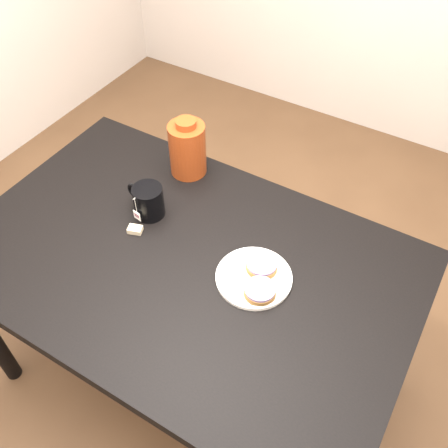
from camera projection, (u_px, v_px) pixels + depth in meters
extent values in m
plane|color=brown|center=(195.00, 372.00, 2.08)|extent=(4.00, 4.00, 0.00)
cube|color=black|center=(184.00, 263.00, 1.54)|extent=(1.40, 0.90, 0.04)
cylinder|color=black|center=(121.00, 200.00, 2.27)|extent=(0.06, 0.06, 0.71)
cylinder|color=black|center=(395.00, 325.00, 1.82)|extent=(0.06, 0.06, 0.71)
cylinder|color=white|center=(254.00, 278.00, 1.47)|extent=(0.23, 0.23, 0.01)
torus|color=white|center=(254.00, 276.00, 1.47)|extent=(0.22, 0.22, 0.01)
cylinder|color=brown|center=(262.00, 266.00, 1.48)|extent=(0.13, 0.13, 0.02)
cylinder|color=#8F78A2|center=(262.00, 263.00, 1.47)|extent=(0.13, 0.13, 0.01)
cylinder|color=brown|center=(260.00, 292.00, 1.42)|extent=(0.11, 0.11, 0.02)
cylinder|color=#8F78A2|center=(260.00, 289.00, 1.41)|extent=(0.10, 0.10, 0.01)
cylinder|color=black|center=(149.00, 201.00, 1.62)|extent=(0.11, 0.11, 0.11)
cylinder|color=black|center=(147.00, 191.00, 1.59)|extent=(0.09, 0.09, 0.00)
torus|color=black|center=(134.00, 191.00, 1.65)|extent=(0.06, 0.02, 0.06)
cylinder|color=beige|center=(136.00, 205.00, 1.58)|extent=(0.00, 0.00, 0.06)
cube|color=white|center=(137.00, 215.00, 1.61)|extent=(0.03, 0.01, 0.03)
cube|color=#C6B793|center=(135.00, 230.00, 1.60)|extent=(0.05, 0.05, 0.02)
cylinder|color=#5F1F0C|center=(188.00, 149.00, 1.74)|extent=(0.17, 0.17, 0.19)
cylinder|color=#5F1F0C|center=(186.00, 123.00, 1.66)|extent=(0.07, 0.07, 0.02)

